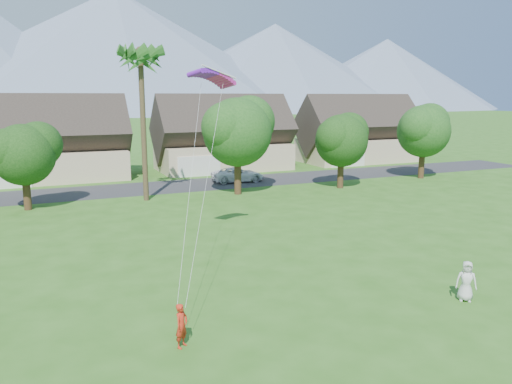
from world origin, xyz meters
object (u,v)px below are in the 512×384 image
kite_flyer (182,326)px  parked_car (238,175)px  watcher (466,281)px  parafoil_kite (212,75)px

kite_flyer → parked_car: kite_flyer is taller
kite_flyer → parked_car: bearing=23.8°
watcher → parked_car: 31.82m
watcher → parked_car: size_ratio=0.33×
watcher → parafoil_kite: (-7.54, 10.69, 8.75)m
parked_car → parafoil_kite: 24.78m
kite_flyer → parafoil_kite: 13.97m
watcher → parafoil_kite: parafoil_kite is taller
kite_flyer → parafoil_kite: size_ratio=0.53×
parked_car → kite_flyer: bearing=157.2°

